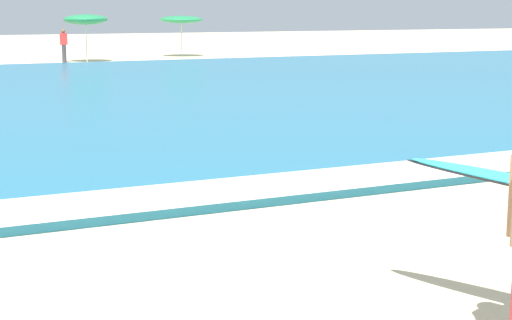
{
  "coord_description": "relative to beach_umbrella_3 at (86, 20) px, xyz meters",
  "views": [
    {
      "loc": [
        -1.13,
        -3.9,
        2.49
      ],
      "look_at": [
        2.22,
        2.96,
        1.1
      ],
      "focal_mm": 58.26,
      "sensor_mm": 36.0,
      "label": 1
    }
  ],
  "objects": [
    {
      "name": "beachgoer_near_row_left",
      "position": [
        -1.09,
        -0.02,
        -1.16
      ],
      "size": [
        0.32,
        0.2,
        1.58
      ],
      "color": "#383842",
      "rests_on": "ground"
    },
    {
      "name": "beach_umbrella_4",
      "position": [
        5.76,
        2.37,
        -0.06
      ],
      "size": [
        2.27,
        2.28,
        2.17
      ],
      "color": "beige",
      "rests_on": "ground"
    },
    {
      "name": "beach_umbrella_3",
      "position": [
        0.0,
        0.0,
        0.0
      ],
      "size": [
        2.08,
        2.08,
        2.26
      ],
      "color": "beige",
      "rests_on": "ground"
    }
  ]
}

